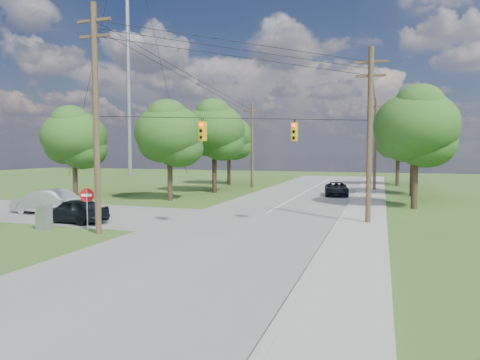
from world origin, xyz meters
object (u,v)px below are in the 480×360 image
(pole_sw, at_px, (96,116))
(pole_north_w, at_px, (252,144))
(control_cabinet, at_px, (44,218))
(pole_ne, at_px, (370,133))
(pole_north_e, at_px, (375,144))
(car_cross_dark, at_px, (74,211))
(car_cross_silver, at_px, (46,201))
(do_not_enter_sign, at_px, (87,200))
(car_main_north, at_px, (336,189))

(pole_sw, distance_m, pole_north_w, 29.62)
(control_cabinet, bearing_deg, pole_ne, 30.74)
(pole_north_w, xyz_separation_m, control_cabinet, (-3.18, -29.62, -4.45))
(pole_ne, height_order, pole_north_e, pole_ne)
(pole_north_w, xyz_separation_m, car_cross_dark, (-3.09, -27.30, -4.36))
(pole_north_e, xyz_separation_m, control_cabinet, (-17.08, -29.62, -4.45))
(pole_north_w, distance_m, car_cross_silver, 26.26)
(pole_ne, bearing_deg, car_cross_silver, -172.52)
(pole_north_w, relative_size, car_cross_dark, 2.31)
(pole_north_w, distance_m, do_not_enter_sign, 29.21)
(pole_sw, distance_m, do_not_enter_sign, 4.70)
(pole_ne, height_order, car_cross_dark, pole_ne)
(control_cabinet, bearing_deg, car_main_north, 66.17)
(pole_north_e, bearing_deg, control_cabinet, -119.96)
(pole_sw, bearing_deg, do_not_enter_sign, 152.84)
(car_cross_dark, bearing_deg, control_cabinet, -1.06)
(pole_sw, height_order, control_cabinet, pole_sw)
(pole_north_e, xyz_separation_m, pole_north_w, (-13.90, 0.00, 0.00))
(pole_north_e, height_order, control_cabinet, pole_north_e)
(pole_sw, distance_m, control_cabinet, 6.60)
(control_cabinet, bearing_deg, pole_sw, 7.03)
(pole_sw, bearing_deg, pole_north_w, 90.77)
(pole_north_e, bearing_deg, car_main_north, -117.90)
(pole_sw, xyz_separation_m, do_not_enter_sign, (-1.17, 0.60, -4.51))
(pole_north_e, bearing_deg, do_not_enter_sign, -116.82)
(car_main_north, bearing_deg, do_not_enter_sign, -124.15)
(do_not_enter_sign, bearing_deg, car_cross_dark, 121.71)
(car_cross_silver, bearing_deg, pole_ne, 102.74)
(pole_ne, xyz_separation_m, control_cabinet, (-17.08, -7.62, -4.79))
(pole_sw, bearing_deg, pole_ne, 29.38)
(pole_north_w, height_order, car_main_north, pole_north_w)
(do_not_enter_sign, bearing_deg, pole_ne, 3.48)
(control_cabinet, xyz_separation_m, do_not_enter_sign, (2.41, 0.62, 1.04))
(pole_north_w, distance_m, car_main_north, 13.09)
(car_cross_dark, xyz_separation_m, control_cabinet, (-0.09, -2.32, -0.09))
(pole_sw, height_order, pole_north_e, pole_sw)
(pole_north_e, distance_m, control_cabinet, 34.48)
(pole_ne, distance_m, do_not_enter_sign, 16.68)
(car_main_north, bearing_deg, pole_sw, -121.18)
(pole_north_e, height_order, pole_north_w, same)
(pole_north_e, relative_size, do_not_enter_sign, 4.25)
(pole_ne, distance_m, control_cabinet, 19.30)
(pole_north_e, xyz_separation_m, do_not_enter_sign, (-14.67, -29.00, -3.41))
(pole_north_w, bearing_deg, car_main_north, -31.45)
(pole_north_e, relative_size, car_cross_dark, 2.31)
(pole_north_e, bearing_deg, car_cross_silver, -130.76)
(car_cross_silver, distance_m, control_cabinet, 6.46)
(car_cross_dark, height_order, do_not_enter_sign, do_not_enter_sign)
(pole_sw, relative_size, car_cross_silver, 2.35)
(pole_ne, height_order, do_not_enter_sign, pole_ne)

